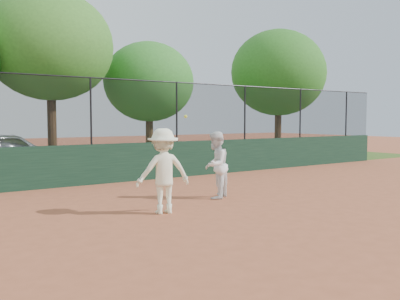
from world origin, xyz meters
TOP-DOWN VIEW (x-y plane):
  - ground at (0.00, 0.00)m, footprint 80.00×80.00m
  - back_wall at (0.00, 6.00)m, footprint 26.00×0.20m
  - grass_strip at (0.00, 12.00)m, footprint 36.00×12.00m
  - parked_car at (-2.07, 9.92)m, footprint 4.53×1.90m
  - player_second at (1.13, 2.00)m, footprint 1.02×0.97m
  - player_main at (-0.81, 1.23)m, footprint 1.26×0.89m
  - fence_assembly at (-0.03, 6.00)m, footprint 26.00×0.06m
  - tree_2 at (0.03, 11.67)m, footprint 5.14×4.67m
  - tree_3 at (4.81, 12.19)m, footprint 4.39×3.99m
  - tree_4 at (11.65, 10.44)m, footprint 5.25×4.78m

SIDE VIEW (x-z plane):
  - ground at x=0.00m, z-range 0.00..0.00m
  - grass_strip at x=0.00m, z-range 0.00..0.01m
  - back_wall at x=0.00m, z-range 0.00..1.20m
  - parked_car at x=-2.07m, z-range 0.00..1.53m
  - player_second at x=1.13m, z-range 0.00..1.65m
  - player_main at x=-0.81m, z-range -0.14..1.91m
  - fence_assembly at x=-0.03m, z-range 1.24..3.24m
  - tree_3 at x=4.81m, z-range 0.90..6.52m
  - tree_4 at x=11.65m, z-range 1.06..7.73m
  - tree_2 at x=0.03m, z-range 1.34..8.48m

